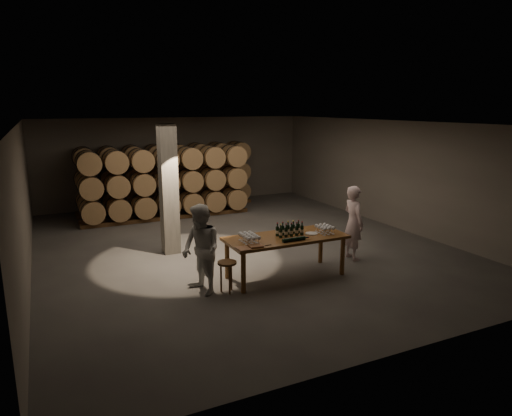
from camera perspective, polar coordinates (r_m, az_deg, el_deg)
name	(u,v)px	position (r m, az deg, el deg)	size (l,w,h in m)	color
room	(169,190)	(11.40, -10.85, 2.24)	(12.00, 12.00, 12.00)	#4A4846
tasting_table	(286,241)	(9.78, 3.74, -4.14)	(2.60, 1.10, 0.90)	brown
barrel_stack_back	(167,175)	(16.55, -11.07, 4.02)	(6.26, 0.95, 2.31)	brown
barrel_stack_front	(166,182)	(15.11, -11.17, 3.21)	(5.48, 0.95, 2.31)	brown
bottle_cluster	(290,231)	(9.80, 4.23, -2.83)	(0.59, 0.22, 0.30)	black
lying_bottles	(294,239)	(9.41, 4.80, -3.91)	(0.62, 0.08, 0.08)	black
glass_cluster_left	(249,236)	(9.28, -0.85, -3.53)	(0.31, 0.53, 0.18)	silver
glass_cluster_right	(325,227)	(10.08, 8.59, -2.39)	(0.31, 0.42, 0.17)	silver
plate	(311,233)	(9.99, 6.95, -3.17)	(0.27, 0.27, 0.02)	silver
notebook_near	(256,246)	(9.02, -0.04, -4.78)	(0.28, 0.22, 0.03)	brown
notebook_corner	(243,249)	(8.87, -1.60, -5.10)	(0.23, 0.30, 0.03)	brown
pen	(268,245)	(9.11, 1.51, -4.67)	(0.01, 0.01, 0.15)	black
stool	(227,267)	(9.06, -3.62, -7.41)	(0.38, 0.38, 0.63)	brown
person_man	(353,223)	(11.11, 12.07, -1.82)	(0.65, 0.43, 1.79)	#F5D4D9
person_woman	(201,250)	(8.95, -6.87, -5.19)	(0.86, 0.67, 1.78)	silver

